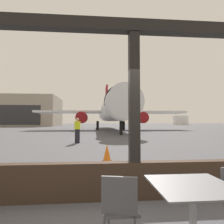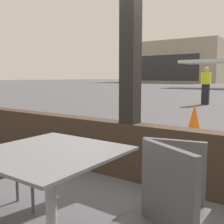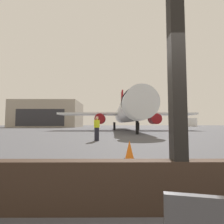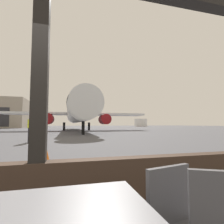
{
  "view_description": "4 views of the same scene",
  "coord_description": "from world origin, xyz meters",
  "px_view_note": "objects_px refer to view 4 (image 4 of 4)",
  "views": [
    {
      "loc": [
        -0.77,
        -3.81,
        1.49
      ],
      "look_at": [
        1.05,
        17.13,
        2.5
      ],
      "focal_mm": 31.57,
      "sensor_mm": 36.0,
      "label": 1
    },
    {
      "loc": [
        1.74,
        -2.88,
        1.27
      ],
      "look_at": [
        0.16,
        -0.61,
        0.92
      ],
      "focal_mm": 43.77,
      "sensor_mm": 36.0,
      "label": 2
    },
    {
      "loc": [
        -0.95,
        -2.44,
        1.21
      ],
      "look_at": [
        -0.84,
        16.86,
        2.55
      ],
      "focal_mm": 27.57,
      "sensor_mm": 36.0,
      "label": 3
    },
    {
      "loc": [
        0.36,
        -2.43,
        1.19
      ],
      "look_at": [
        4.37,
        13.09,
        2.33
      ],
      "focal_mm": 27.66,
      "sensor_mm": 36.0,
      "label": 4
    }
  ],
  "objects_px": {
    "ground_crew_worker": "(31,129)",
    "traffic_cone": "(45,152)",
    "fuel_storage_tank": "(141,123)",
    "cafe_chair_aisle_right": "(181,222)",
    "airplane": "(77,112)"
  },
  "relations": [
    {
      "from": "cafe_chair_aisle_right",
      "to": "fuel_storage_tank",
      "type": "xyz_separation_m",
      "value": [
        36.63,
        83.16,
        1.49
      ]
    },
    {
      "from": "airplane",
      "to": "ground_crew_worker",
      "type": "xyz_separation_m",
      "value": [
        -4.1,
        -20.45,
        -2.52
      ]
    },
    {
      "from": "cafe_chair_aisle_right",
      "to": "airplane",
      "type": "xyz_separation_m",
      "value": [
        1.01,
        31.82,
        2.9
      ]
    },
    {
      "from": "traffic_cone",
      "to": "fuel_storage_tank",
      "type": "relative_size",
      "value": 0.1
    },
    {
      "from": "ground_crew_worker",
      "to": "traffic_cone",
      "type": "distance_m",
      "value": 6.76
    },
    {
      "from": "ground_crew_worker",
      "to": "fuel_storage_tank",
      "type": "bearing_deg",
      "value": 61.04
    },
    {
      "from": "airplane",
      "to": "fuel_storage_tank",
      "type": "relative_size",
      "value": 4.96
    },
    {
      "from": "airplane",
      "to": "fuel_storage_tank",
      "type": "height_order",
      "value": "airplane"
    },
    {
      "from": "airplane",
      "to": "fuel_storage_tank",
      "type": "xyz_separation_m",
      "value": [
        35.62,
        51.34,
        -1.41
      ]
    },
    {
      "from": "ground_crew_worker",
      "to": "traffic_cone",
      "type": "bearing_deg",
      "value": -75.8
    },
    {
      "from": "cafe_chair_aisle_right",
      "to": "traffic_cone",
      "type": "distance_m",
      "value": 5.05
    },
    {
      "from": "ground_crew_worker",
      "to": "traffic_cone",
      "type": "xyz_separation_m",
      "value": [
        1.65,
        -6.53,
        -0.59
      ]
    },
    {
      "from": "ground_crew_worker",
      "to": "fuel_storage_tank",
      "type": "relative_size",
      "value": 0.26
    },
    {
      "from": "ground_crew_worker",
      "to": "fuel_storage_tank",
      "type": "height_order",
      "value": "fuel_storage_tank"
    },
    {
      "from": "traffic_cone",
      "to": "fuel_storage_tank",
      "type": "xyz_separation_m",
      "value": [
        38.07,
        78.32,
        1.71
      ]
    }
  ]
}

